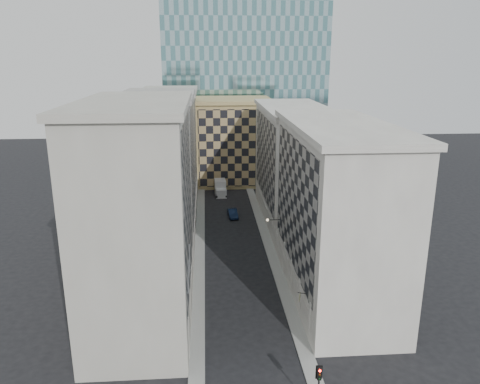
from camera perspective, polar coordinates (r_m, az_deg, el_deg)
name	(u,v)px	position (r m, az deg, el deg)	size (l,w,h in m)	color
ground	(255,374)	(45.65, 1.78, -21.33)	(260.00, 260.00, 0.00)	black
sidewalk_west	(200,246)	(71.56, -4.92, -6.60)	(1.50, 100.00, 0.15)	gray
sidewalk_east	(268,244)	(72.14, 3.49, -6.37)	(1.50, 100.00, 0.15)	gray
bldg_left_a	(141,215)	(50.08, -11.92, -2.74)	(10.80, 22.80, 23.70)	#A19D91
bldg_left_b	(161,170)	(71.22, -9.66, 2.65)	(10.80, 22.80, 22.70)	gray
bldg_left_c	(171,146)	(92.77, -8.43, 5.56)	(10.80, 22.80, 21.70)	#A19D91
bldg_right_a	(334,211)	(55.87, 11.44, -2.33)	(10.80, 26.80, 20.70)	#B5AFA6
bldg_right_b	(293,164)	(81.35, 6.45, 3.42)	(10.80, 28.80, 19.70)	#B5AFA6
tan_block	(233,141)	(105.62, -0.89, 6.27)	(16.80, 14.80, 18.80)	tan
church_tower	(221,59)	(117.99, -2.35, 15.87)	(7.20, 7.20, 51.50)	#312A26
flagpoles_left	(189,267)	(46.44, -6.26, -9.12)	(0.10, 6.33, 2.33)	gray
bracket_lamp	(269,220)	(64.27, 3.52, -3.42)	(1.98, 0.36, 0.36)	black
traffic_light	(319,380)	(40.26, 9.60, -21.66)	(0.54, 0.47, 4.32)	black
box_truck	(220,189)	(97.04, -2.40, 0.42)	(2.44, 5.53, 2.99)	silver
dark_car	(233,213)	(83.70, -0.91, -2.60)	(1.54, 4.43, 1.46)	#0F1C38
shop_sign	(300,297)	(50.06, 7.31, -12.53)	(0.81, 0.71, 0.82)	black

